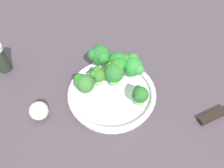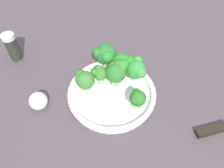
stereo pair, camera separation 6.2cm
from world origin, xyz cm
name	(u,v)px [view 2 (the right image)]	position (x,y,z in cm)	size (l,w,h in cm)	color
ground_plane	(111,106)	(0.00, 0.00, -1.25)	(130.00, 130.00, 2.50)	#463B44
bowl	(112,93)	(-2.88, 0.07, 1.46)	(26.24, 26.24, 2.87)	white
broccoli_floret_0	(100,74)	(-5.70, -3.75, 6.66)	(4.31, 4.70, 6.10)	#96C771
broccoli_floret_1	(105,55)	(-12.56, -2.90, 7.83)	(7.10, 7.07, 8.08)	#9AD570
broccoli_floret_2	(122,64)	(-9.65, 2.50, 7.22)	(7.48, 7.25, 7.49)	#86C865
broccoli_floret_3	(85,80)	(-2.98, -7.71, 6.81)	(5.59, 5.85, 6.50)	#92CB6B
broccoli_floret_4	(137,69)	(-8.48, 6.85, 6.85)	(7.16, 5.96, 6.80)	#7FB05E
broccoli_floret_5	(116,73)	(-6.08, 0.92, 7.23)	(5.91, 5.80, 7.32)	#75BC52
broccoli_floret_6	(137,98)	(1.59, 7.30, 6.07)	(5.40, 4.55, 5.66)	#91D864
garlic_bulb	(38,101)	(2.53, -20.46, 2.63)	(5.25, 5.25, 5.25)	white
pepper_shaker	(12,47)	(-16.51, -34.57, 5.02)	(4.28, 4.28, 9.92)	#242C1F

